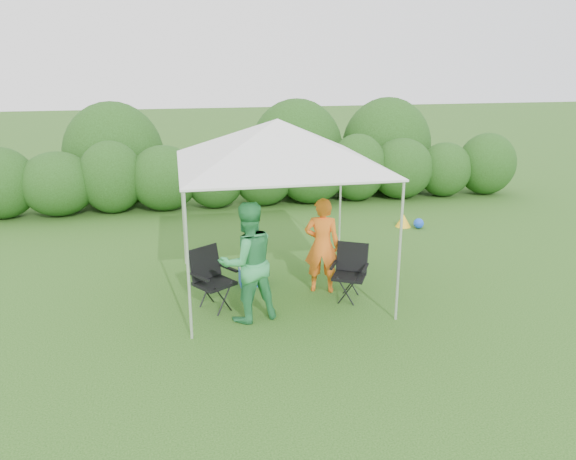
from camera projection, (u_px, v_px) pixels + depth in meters
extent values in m
plane|color=#33611E|center=(284.00, 300.00, 9.02)|extent=(70.00, 70.00, 0.00)
ellipsoid|color=#245119|center=(1.00, 183.00, 13.31)|extent=(1.65, 1.40, 1.73)
cylinder|color=#382616|center=(5.00, 212.00, 13.52)|extent=(0.12, 0.12, 0.30)
ellipsoid|color=#245119|center=(58.00, 184.00, 13.57)|extent=(1.80, 1.53, 1.57)
cylinder|color=#382616|center=(61.00, 209.00, 13.76)|extent=(0.12, 0.12, 0.30)
ellipsoid|color=#245119|center=(111.00, 177.00, 13.77)|extent=(1.58, 1.34, 1.80)
cylinder|color=#382616|center=(114.00, 207.00, 14.00)|extent=(0.12, 0.12, 0.30)
ellipsoid|color=#245119|center=(164.00, 178.00, 14.03)|extent=(1.72, 1.47, 1.65)
cylinder|color=#382616|center=(166.00, 204.00, 14.23)|extent=(0.12, 0.12, 0.30)
ellipsoid|color=#245119|center=(215.00, 179.00, 14.29)|extent=(1.50, 1.28, 1.50)
cylinder|color=#382616|center=(216.00, 202.00, 14.47)|extent=(0.12, 0.12, 0.30)
ellipsoid|color=#245119|center=(264.00, 173.00, 14.50)|extent=(1.65, 1.40, 1.73)
cylinder|color=#382616|center=(264.00, 199.00, 14.71)|extent=(0.12, 0.12, 0.30)
ellipsoid|color=#245119|center=(311.00, 174.00, 14.76)|extent=(1.80, 1.53, 1.57)
cylinder|color=#382616|center=(311.00, 197.00, 14.95)|extent=(0.12, 0.12, 0.30)
ellipsoid|color=#245119|center=(357.00, 168.00, 14.96)|extent=(1.58, 1.34, 1.80)
cylinder|color=#382616|center=(356.00, 195.00, 15.18)|extent=(0.12, 0.12, 0.30)
ellipsoid|color=#245119|center=(402.00, 169.00, 15.22)|extent=(1.72, 1.47, 1.65)
cylinder|color=#382616|center=(400.00, 193.00, 15.42)|extent=(0.12, 0.12, 0.30)
ellipsoid|color=#245119|center=(445.00, 169.00, 15.48)|extent=(1.50, 1.28, 1.50)
cylinder|color=#382616|center=(443.00, 191.00, 15.66)|extent=(0.12, 0.12, 0.30)
ellipsoid|color=#245119|center=(487.00, 164.00, 15.69)|extent=(1.65, 1.40, 1.73)
cylinder|color=#382616|center=(484.00, 189.00, 15.90)|extent=(0.12, 0.12, 0.30)
cylinder|color=silver|center=(188.00, 268.00, 7.49)|extent=(0.04, 0.04, 2.10)
cylinder|color=silver|center=(400.00, 253.00, 8.05)|extent=(0.04, 0.04, 2.10)
cylinder|color=silver|center=(183.00, 210.00, 10.30)|extent=(0.04, 0.04, 2.10)
cylinder|color=silver|center=(340.00, 202.00, 10.86)|extent=(0.04, 0.04, 2.10)
cube|color=white|center=(278.00, 164.00, 8.86)|extent=(3.10, 3.10, 0.03)
pyramid|color=white|center=(278.00, 141.00, 8.75)|extent=(3.10, 3.10, 0.70)
cube|color=black|center=(349.00, 276.00, 8.94)|extent=(0.64, 0.63, 0.05)
cube|color=black|center=(352.00, 257.00, 9.05)|extent=(0.50, 0.35, 0.47)
cube|color=black|center=(334.00, 265.00, 8.96)|extent=(0.24, 0.39, 0.03)
cube|color=black|center=(365.00, 268.00, 8.82)|extent=(0.24, 0.39, 0.03)
cylinder|color=black|center=(333.00, 291.00, 8.86)|extent=(0.02, 0.02, 0.40)
cylinder|color=black|center=(359.00, 294.00, 8.75)|extent=(0.02, 0.02, 0.40)
cylinder|color=black|center=(339.00, 282.00, 9.24)|extent=(0.02, 0.02, 0.40)
cylinder|color=black|center=(364.00, 284.00, 9.13)|extent=(0.02, 0.02, 0.40)
cube|color=black|center=(215.00, 283.00, 8.59)|extent=(0.70, 0.69, 0.05)
cube|color=black|center=(205.00, 263.00, 8.65)|extent=(0.52, 0.41, 0.50)
cube|color=black|center=(200.00, 277.00, 8.35)|extent=(0.29, 0.40, 0.03)
cube|color=black|center=(228.00, 268.00, 8.72)|extent=(0.29, 0.40, 0.03)
cylinder|color=black|center=(212.00, 305.00, 8.35)|extent=(0.02, 0.02, 0.42)
cylinder|color=black|center=(235.00, 296.00, 8.65)|extent=(0.02, 0.02, 0.42)
cylinder|color=black|center=(195.00, 296.00, 8.65)|extent=(0.02, 0.02, 0.42)
cylinder|color=black|center=(217.00, 288.00, 8.95)|extent=(0.02, 0.02, 0.42)
imported|color=orange|center=(322.00, 245.00, 9.16)|extent=(0.67, 0.54, 1.59)
imported|color=#329A53|center=(248.00, 262.00, 8.13)|extent=(1.03, 0.89, 1.80)
cube|color=#2447A6|center=(252.00, 275.00, 9.59)|extent=(0.43, 0.31, 0.34)
cube|color=silver|center=(252.00, 265.00, 9.54)|extent=(0.45, 0.33, 0.03)
cylinder|color=#592D0C|center=(255.00, 258.00, 9.47)|extent=(0.06, 0.06, 0.23)
cone|color=yellow|center=(403.00, 221.00, 12.85)|extent=(0.35, 0.35, 0.29)
sphere|color=blue|center=(419.00, 223.00, 12.73)|extent=(0.23, 0.23, 0.23)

